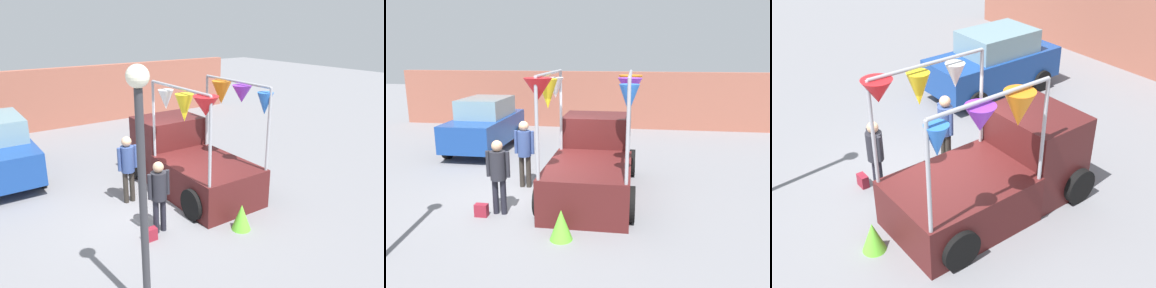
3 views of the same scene
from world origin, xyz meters
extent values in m
plane|color=slate|center=(0.00, 0.00, 0.00)|extent=(60.00, 60.00, 0.00)
cube|color=#4C1919|center=(1.25, -0.29, 0.50)|extent=(1.90, 2.60, 1.00)
cube|color=#4C1919|center=(1.25, 1.71, 0.90)|extent=(1.80, 1.40, 1.80)
cube|color=#8CB2C6|center=(1.25, 1.71, 1.35)|extent=(1.76, 1.37, 0.60)
cylinder|color=black|center=(0.30, 2.06, 0.38)|extent=(0.22, 0.76, 0.76)
cylinder|color=black|center=(2.20, 2.06, 0.38)|extent=(0.22, 0.76, 0.76)
cylinder|color=black|center=(0.30, -0.99, 0.38)|extent=(0.22, 0.76, 0.76)
cylinder|color=black|center=(2.20, -0.99, 0.38)|extent=(0.22, 0.76, 0.76)
cylinder|color=#A5A5AD|center=(0.38, 0.93, 2.01)|extent=(0.07, 0.07, 2.03)
cylinder|color=#A5A5AD|center=(2.12, 0.93, 2.01)|extent=(0.07, 0.07, 2.03)
cylinder|color=#A5A5AD|center=(0.38, -1.51, 2.01)|extent=(0.07, 0.07, 2.03)
cylinder|color=#A5A5AD|center=(2.12, -1.51, 2.01)|extent=(0.07, 0.07, 2.03)
cylinder|color=#A5A5AD|center=(0.38, -0.29, 3.03)|extent=(0.07, 2.44, 0.07)
cylinder|color=#A5A5AD|center=(2.12, -0.29, 3.03)|extent=(0.07, 2.44, 0.07)
cone|color=red|center=(0.38, -1.34, 2.79)|extent=(0.64, 0.64, 0.42)
cone|color=blue|center=(2.12, -1.34, 2.63)|extent=(0.40, 0.40, 0.53)
cone|color=yellow|center=(0.38, -0.52, 2.60)|extent=(0.61, 0.61, 0.64)
cone|color=purple|center=(2.12, -0.52, 2.74)|extent=(0.61, 0.61, 0.44)
cone|color=white|center=(0.38, 0.29, 2.66)|extent=(0.52, 0.52, 0.48)
cone|color=orange|center=(2.12, 0.29, 2.65)|extent=(0.63, 0.63, 0.63)
cylinder|color=black|center=(-2.18, 5.44, 0.32)|extent=(0.18, 0.64, 0.64)
cylinder|color=black|center=(-2.18, 2.94, 0.32)|extent=(0.18, 0.64, 0.64)
cylinder|color=black|center=(-0.72, -1.03, 0.40)|extent=(0.13, 0.13, 0.79)
cylinder|color=black|center=(-0.54, -1.03, 0.40)|extent=(0.13, 0.13, 0.79)
cylinder|color=#26262D|center=(-0.63, -1.03, 1.11)|extent=(0.34, 0.34, 0.63)
sphere|color=tan|center=(-0.63, -1.03, 1.54)|extent=(0.24, 0.24, 0.24)
cylinder|color=#26262D|center=(-0.85, -1.03, 1.14)|extent=(0.09, 0.09, 0.57)
cylinder|color=#26262D|center=(-0.41, -1.03, 1.14)|extent=(0.09, 0.09, 0.57)
cylinder|color=#2D2823|center=(-0.64, 0.69, 0.42)|extent=(0.13, 0.13, 0.85)
cylinder|color=#2D2823|center=(-0.46, 0.69, 0.42)|extent=(0.13, 0.13, 0.85)
cylinder|color=#33477F|center=(-0.55, 0.69, 1.18)|extent=(0.34, 0.34, 0.67)
sphere|color=tan|center=(-0.55, 0.69, 1.64)|extent=(0.25, 0.25, 0.25)
cylinder|color=#33477F|center=(-0.77, 0.69, 1.21)|extent=(0.09, 0.09, 0.60)
cylinder|color=#33477F|center=(-0.33, 0.69, 1.21)|extent=(0.09, 0.09, 0.60)
cube|color=maroon|center=(-0.98, -1.23, 0.14)|extent=(0.28, 0.16, 0.28)
cylinder|color=#333338|center=(-2.04, -3.08, 1.82)|extent=(0.12, 0.12, 3.64)
sphere|color=#F2EDCC|center=(-2.04, -3.08, 3.80)|extent=(0.32, 0.32, 0.32)
cube|color=#9E5947|center=(0.00, 9.01, 1.30)|extent=(18.00, 0.36, 2.60)
cone|color=#66CC33|center=(0.93, -1.99, 0.30)|extent=(0.47, 0.47, 0.60)
camera|label=1|loc=(-4.23, -7.48, 4.47)|focal=35.00mm
camera|label=2|loc=(2.20, -8.36, 3.48)|focal=35.00mm
camera|label=3|loc=(7.12, -4.68, 6.18)|focal=45.00mm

